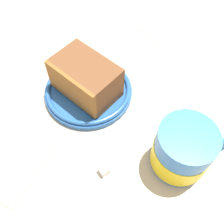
% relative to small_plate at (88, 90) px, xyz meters
% --- Properties ---
extents(ground_plane, '(1.26, 1.26, 0.03)m').
position_rel_small_plate_xyz_m(ground_plane, '(0.07, 0.02, -0.02)').
color(ground_plane, tan).
extents(small_plate, '(0.16, 0.16, 0.02)m').
position_rel_small_plate_xyz_m(small_plate, '(0.00, 0.00, 0.00)').
color(small_plate, '#26599E').
rests_on(small_plate, ground_plane).
extents(cake_slice, '(0.12, 0.09, 0.07)m').
position_rel_small_plate_xyz_m(cake_slice, '(-0.00, -0.00, 0.04)').
color(cake_slice, brown).
rests_on(cake_slice, small_plate).
extents(tea_mug, '(0.10, 0.09, 0.09)m').
position_rel_small_plate_xyz_m(tea_mug, '(0.20, -0.03, 0.03)').
color(tea_mug, '#3372BF').
rests_on(tea_mug, ground_plane).
extents(teaspoon, '(0.12, 0.04, 0.01)m').
position_rel_small_plate_xyz_m(teaspoon, '(0.06, 0.20, -0.01)').
color(teaspoon, silver).
rests_on(teaspoon, ground_plane).
extents(folded_napkin, '(0.13, 0.14, 0.01)m').
position_rel_small_plate_xyz_m(folded_napkin, '(-0.04, -0.18, -0.01)').
color(folded_napkin, beige).
rests_on(folded_napkin, ground_plane).
extents(sugar_cube, '(0.02, 0.02, 0.01)m').
position_rel_small_plate_xyz_m(sugar_cube, '(0.11, -0.11, -0.00)').
color(sugar_cube, white).
rests_on(sugar_cube, ground_plane).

